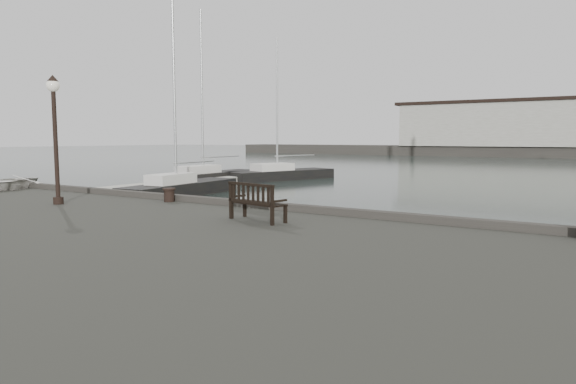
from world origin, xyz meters
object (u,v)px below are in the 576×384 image
yacht_c (181,192)px  lamp_post (55,122)px  dinghy (6,182)px  yacht_d (282,177)px  bollard_left (169,195)px  bench (257,209)px  yacht_b (208,179)px

yacht_c → lamp_post: bearing=-63.2°
dinghy → yacht_d: yacht_d is taller
bollard_left → lamp_post: lamp_post is taller
bollard_left → yacht_c: yacht_c is taller
dinghy → yacht_c: (-2.79, 12.16, -1.60)m
yacht_d → bench: bearing=-39.5°
bollard_left → lamp_post: size_ratio=0.11×
lamp_post → dinghy: size_ratio=1.38×
yacht_c → yacht_b: bearing=116.6°
dinghy → bollard_left: bearing=-18.6°
bench → yacht_c: bearing=150.4°
bollard_left → yacht_b: 25.03m
dinghy → yacht_b: 21.56m
bench → bollard_left: 4.69m
bollard_left → yacht_d: 28.11m
lamp_post → yacht_b: 25.69m
bollard_left → yacht_c: 15.87m
yacht_c → bench: bearing=-45.6°
bench → bollard_left: size_ratio=3.79×
lamp_post → yacht_b: bearing=121.5°
bench → yacht_c: size_ratio=0.13×
lamp_post → yacht_d: yacht_d is taller
yacht_b → yacht_c: yacht_b is taller
bench → lamp_post: lamp_post is taller
lamp_post → yacht_b: (-13.30, 21.66, -3.72)m
dinghy → lamp_post: bearing=-38.4°
yacht_b → yacht_c: size_ratio=1.14×
yacht_c → yacht_d: yacht_d is taller
yacht_c → yacht_d: size_ratio=0.98×
yacht_d → bollard_left: bearing=-45.5°
lamp_post → yacht_c: yacht_c is taller
yacht_b → yacht_d: yacht_b is taller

